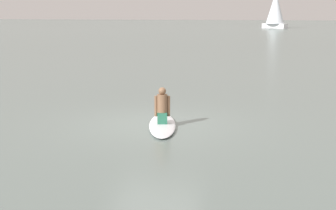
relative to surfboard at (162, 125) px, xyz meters
name	(u,v)px	position (x,y,z in m)	size (l,w,h in m)	color
ground_plane	(155,125)	(0.19, 0.25, -0.05)	(400.00, 400.00, 0.00)	slate
surfboard	(162,125)	(0.00, 0.00, 0.00)	(3.04, 0.72, 0.10)	white
person_paddler	(162,107)	(0.00, 0.00, 0.50)	(0.39, 0.44, 0.99)	#26664C
sailboat_far_right	(275,9)	(89.55, 1.97, 3.72)	(4.92, 5.21, 8.06)	silver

